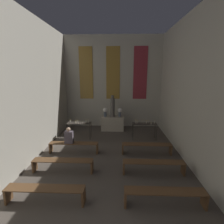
{
  "coord_description": "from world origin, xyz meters",
  "views": [
    {
      "loc": [
        0.37,
        -1.01,
        3.5
      ],
      "look_at": [
        0.0,
        8.57,
        1.34
      ],
      "focal_mm": 28.0,
      "sensor_mm": 36.0,
      "label": 1
    }
  ],
  "objects_px": {
    "statue": "(113,107)",
    "pew_third_right": "(153,165)",
    "candle_rack_left": "(79,125)",
    "pew_second_left": "(45,192)",
    "flower_vase_right": "(120,111)",
    "pew_back_left": "(74,145)",
    "altar": "(112,123)",
    "flower_vase_left": "(105,111)",
    "pew_third_left": "(63,163)",
    "candle_rack_right": "(144,125)",
    "pew_second_right": "(165,195)",
    "person_seated": "(69,136)",
    "pew_back_right": "(147,146)"
  },
  "relations": [
    {
      "from": "candle_rack_left",
      "to": "flower_vase_right",
      "type": "bearing_deg",
      "value": 32.35
    },
    {
      "from": "candle_rack_right",
      "to": "altar",
      "type": "bearing_deg",
      "value": 141.59
    },
    {
      "from": "flower_vase_left",
      "to": "pew_second_left",
      "type": "height_order",
      "value": "flower_vase_left"
    },
    {
      "from": "altar",
      "to": "flower_vase_left",
      "type": "xyz_separation_m",
      "value": [
        -0.45,
        0.0,
        0.76
      ]
    },
    {
      "from": "statue",
      "to": "candle_rack_right",
      "type": "height_order",
      "value": "statue"
    },
    {
      "from": "pew_second_left",
      "to": "candle_rack_right",
      "type": "bearing_deg",
      "value": 55.48
    },
    {
      "from": "person_seated",
      "to": "candle_rack_right",
      "type": "bearing_deg",
      "value": 26.74
    },
    {
      "from": "statue",
      "to": "pew_third_right",
      "type": "relative_size",
      "value": 0.61
    },
    {
      "from": "flower_vase_left",
      "to": "pew_second_right",
      "type": "height_order",
      "value": "flower_vase_left"
    },
    {
      "from": "pew_third_left",
      "to": "person_seated",
      "type": "distance_m",
      "value": 1.62
    },
    {
      "from": "flower_vase_right",
      "to": "candle_rack_right",
      "type": "bearing_deg",
      "value": -46.77
    },
    {
      "from": "candle_rack_left",
      "to": "pew_second_left",
      "type": "distance_m",
      "value": 4.92
    },
    {
      "from": "flower_vase_left",
      "to": "candle_rack_right",
      "type": "relative_size",
      "value": 0.41
    },
    {
      "from": "pew_third_right",
      "to": "altar",
      "type": "bearing_deg",
      "value": 108.78
    },
    {
      "from": "pew_second_right",
      "to": "pew_back_left",
      "type": "distance_m",
      "value": 4.48
    },
    {
      "from": "pew_second_left",
      "to": "person_seated",
      "type": "relative_size",
      "value": 3.03
    },
    {
      "from": "flower_vase_right",
      "to": "candle_rack_right",
      "type": "height_order",
      "value": "flower_vase_right"
    },
    {
      "from": "statue",
      "to": "pew_third_left",
      "type": "distance_m",
      "value": 5.14
    },
    {
      "from": "person_seated",
      "to": "pew_third_right",
      "type": "bearing_deg",
      "value": -24.36
    },
    {
      "from": "flower_vase_left",
      "to": "pew_second_right",
      "type": "distance_m",
      "value": 6.68
    },
    {
      "from": "candle_rack_left",
      "to": "pew_third_left",
      "type": "relative_size",
      "value": 0.6
    },
    {
      "from": "altar",
      "to": "pew_back_right",
      "type": "xyz_separation_m",
      "value": [
        1.61,
        -3.19,
        -0.1
      ]
    },
    {
      "from": "flower_vase_right",
      "to": "candle_rack_right",
      "type": "xyz_separation_m",
      "value": [
        1.31,
        -1.39,
        -0.45
      ]
    },
    {
      "from": "pew_third_left",
      "to": "candle_rack_right",
      "type": "bearing_deg",
      "value": 44.82
    },
    {
      "from": "statue",
      "to": "candle_rack_left",
      "type": "bearing_deg",
      "value": -141.53
    },
    {
      "from": "pew_second_left",
      "to": "pew_back_right",
      "type": "height_order",
      "value": "same"
    },
    {
      "from": "altar",
      "to": "flower_vase_left",
      "type": "height_order",
      "value": "flower_vase_left"
    },
    {
      "from": "candle_rack_left",
      "to": "pew_second_left",
      "type": "height_order",
      "value": "candle_rack_left"
    },
    {
      "from": "candle_rack_right",
      "to": "person_seated",
      "type": "distance_m",
      "value": 4.0
    },
    {
      "from": "pew_second_left",
      "to": "pew_back_left",
      "type": "xyz_separation_m",
      "value": [
        0.0,
        3.1,
        0.0
      ]
    },
    {
      "from": "altar",
      "to": "person_seated",
      "type": "bearing_deg",
      "value": -119.58
    },
    {
      "from": "flower_vase_left",
      "to": "pew_third_left",
      "type": "xyz_separation_m",
      "value": [
        -1.17,
        -4.75,
        -0.86
      ]
    },
    {
      "from": "person_seated",
      "to": "pew_back_right",
      "type": "bearing_deg",
      "value": -0.0
    },
    {
      "from": "candle_rack_left",
      "to": "altar",
      "type": "bearing_deg",
      "value": 38.47
    },
    {
      "from": "candle_rack_left",
      "to": "pew_back_right",
      "type": "height_order",
      "value": "candle_rack_left"
    },
    {
      "from": "flower_vase_right",
      "to": "pew_back_left",
      "type": "height_order",
      "value": "flower_vase_right"
    },
    {
      "from": "flower_vase_right",
      "to": "person_seated",
      "type": "xyz_separation_m",
      "value": [
        -2.26,
        -3.19,
        -0.43
      ]
    },
    {
      "from": "candle_rack_right",
      "to": "pew_back_left",
      "type": "height_order",
      "value": "candle_rack_right"
    },
    {
      "from": "candle_rack_right",
      "to": "pew_third_left",
      "type": "xyz_separation_m",
      "value": [
        -3.37,
        -3.35,
        -0.41
      ]
    },
    {
      "from": "pew_third_left",
      "to": "person_seated",
      "type": "bearing_deg",
      "value": 97.33
    },
    {
      "from": "person_seated",
      "to": "pew_back_left",
      "type": "bearing_deg",
      "value": -0.0
    },
    {
      "from": "pew_back_left",
      "to": "candle_rack_left",
      "type": "bearing_deg",
      "value": 94.61
    },
    {
      "from": "candle_rack_left",
      "to": "pew_third_left",
      "type": "bearing_deg",
      "value": -87.52
    },
    {
      "from": "candle_rack_left",
      "to": "pew_third_right",
      "type": "height_order",
      "value": "candle_rack_left"
    },
    {
      "from": "pew_third_left",
      "to": "flower_vase_right",
      "type": "bearing_deg",
      "value": 66.53
    },
    {
      "from": "statue",
      "to": "pew_back_right",
      "type": "height_order",
      "value": "statue"
    },
    {
      "from": "candle_rack_left",
      "to": "candle_rack_right",
      "type": "height_order",
      "value": "candle_rack_right"
    },
    {
      "from": "candle_rack_right",
      "to": "statue",
      "type": "bearing_deg",
      "value": 141.59
    },
    {
      "from": "flower_vase_left",
      "to": "pew_back_left",
      "type": "xyz_separation_m",
      "value": [
        -1.17,
        -3.19,
        -0.86
      ]
    },
    {
      "from": "flower_vase_left",
      "to": "pew_second_left",
      "type": "xyz_separation_m",
      "value": [
        -1.17,
        -6.3,
        -0.86
      ]
    }
  ]
}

